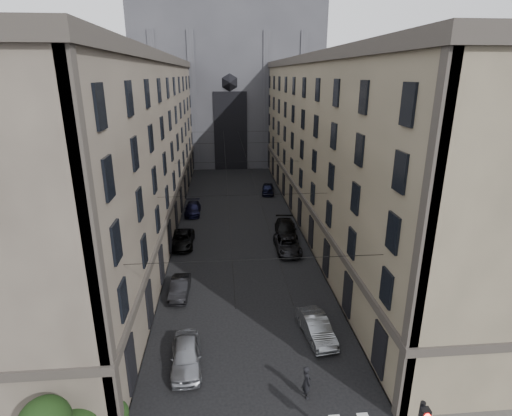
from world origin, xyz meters
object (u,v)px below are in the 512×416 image
object	(u,v)px
car_right_far	(268,189)
pedestrian	(306,382)
car_right_near	(316,328)
car_right_midfar	(286,230)
car_left_midnear	(180,288)
car_left_far	(193,209)
car_right_midnear	(287,245)
car_left_near	(186,355)
car_left_midfar	(182,239)
gothic_tower	(228,69)

from	to	relation	value
car_right_far	pedestrian	xyz separation A→B (m)	(-2.43, -39.31, 0.25)
car_right_near	car_right_midfar	world-z (taller)	car_right_midfar
car_left_midnear	car_right_midfar	xyz separation A→B (m)	(10.38, 11.38, 0.15)
car_left_far	car_right_far	distance (m)	13.34
car_right_midnear	car_left_midnear	bearing A→B (deg)	-142.38
car_left_near	car_left_midfar	bearing A→B (deg)	92.44
car_left_far	car_right_midfar	xyz separation A→B (m)	(10.60, -8.44, 0.12)
car_left_midfar	car_right_near	world-z (taller)	car_right_near
car_left_far	car_right_midfar	distance (m)	13.55
car_left_midfar	car_left_far	world-z (taller)	car_left_midfar
gothic_tower	car_right_far	xyz separation A→B (m)	(4.98, -27.65, -17.06)
car_right_near	gothic_tower	bearing A→B (deg)	86.88
car_right_midnear	pedestrian	distance (m)	19.05
car_left_midfar	car_left_far	bearing A→B (deg)	87.63
car_right_midnear	pedestrian	world-z (taller)	pedestrian
car_left_near	pedestrian	xyz separation A→B (m)	(6.75, -3.00, 0.21)
car_left_near	car_right_midfar	bearing A→B (deg)	61.61
car_right_midfar	car_left_midnear	bearing A→B (deg)	-127.17
car_left_near	car_right_near	xyz separation A→B (m)	(8.51, 2.13, -0.04)
car_left_midfar	pedestrian	distance (m)	22.91
car_left_near	pedestrian	distance (m)	7.39
car_left_midnear	car_right_near	xyz separation A→B (m)	(9.68, -6.24, 0.07)
gothic_tower	car_right_midnear	size ratio (longest dim) A/B	11.17
car_right_near	car_right_midfar	bearing A→B (deg)	80.63
car_left_midnear	car_right_midnear	size ratio (longest dim) A/B	0.77
car_left_near	pedestrian	size ratio (longest dim) A/B	2.32
car_left_near	car_left_far	world-z (taller)	car_left_near
car_left_midnear	car_right_far	size ratio (longest dim) A/B	0.93
car_left_midnear	pedestrian	world-z (taller)	pedestrian
car_left_midnear	car_right_midfar	size ratio (longest dim) A/B	0.72
car_left_midfar	car_right_midfar	size ratio (longest dim) A/B	0.90
gothic_tower	pedestrian	distance (m)	69.08
car_right_midfar	gothic_tower	bearing A→B (deg)	101.66
car_left_midfar	car_left_far	xyz separation A→B (m)	(0.46, 9.96, -0.01)
gothic_tower	car_right_midnear	xyz separation A→B (m)	(4.59, -48.02, -17.08)
car_left_midnear	pedestrian	distance (m)	13.86
gothic_tower	car_right_far	world-z (taller)	gothic_tower
pedestrian	car_right_midfar	bearing A→B (deg)	-18.55
car_right_midfar	car_right_far	size ratio (longest dim) A/B	1.29
car_right_midnear	car_right_far	xyz separation A→B (m)	(0.40, 20.37, 0.02)
car_left_midnear	car_left_midfar	distance (m)	9.88
car_left_far	car_right_near	world-z (taller)	car_right_near
car_left_near	car_left_midnear	xyz separation A→B (m)	(-1.17, 8.37, -0.12)
gothic_tower	car_left_midfar	distance (m)	49.20
car_left_midnear	car_right_far	world-z (taller)	car_right_far
car_right_midfar	car_right_midnear	bearing A→B (deg)	-91.13
car_left_midnear	car_right_midnear	world-z (taller)	car_right_midnear
car_left_near	car_left_midfar	world-z (taller)	car_left_near
car_left_near	car_left_midnear	world-z (taller)	car_left_near
car_left_midfar	car_right_midnear	xyz separation A→B (m)	(10.64, -2.28, 0.02)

